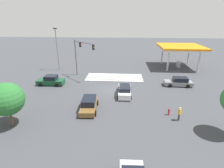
{
  "coord_description": "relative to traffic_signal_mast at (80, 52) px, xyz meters",
  "views": [
    {
      "loc": [
        -1.72,
        25.39,
        10.8
      ],
      "look_at": [
        0.0,
        0.0,
        1.09
      ],
      "focal_mm": 28.0,
      "sensor_mm": 36.0,
      "label": 1
    }
  ],
  "objects": [
    {
      "name": "pedestrian",
      "position": [
        -14.25,
        14.31,
        -4.03
      ],
      "size": [
        0.41,
        0.41,
        1.64
      ],
      "rotation": [
        0.0,
        0.0,
        -0.79
      ],
      "color": "#38383D",
      "rests_on": "ground_plane"
    },
    {
      "name": "car_1",
      "position": [
        4.34,
        4.42,
        -4.2
      ],
      "size": [
        4.47,
        2.2,
        1.65
      ],
      "rotation": [
        0.0,
        0.0,
        0.01
      ],
      "color": "#144728",
      "rests_on": "ground_plane"
    },
    {
      "name": "ground_plane",
      "position": [
        -6.23,
        6.23,
        -4.94
      ],
      "size": [
        155.38,
        155.38,
        0.0
      ],
      "primitive_type": "plane",
      "color": "#3D3F44"
    },
    {
      "name": "street_light_pole_a",
      "position": [
        6.02,
        -4.32,
        0.3
      ],
      "size": [
        0.8,
        0.36,
        8.85
      ],
      "color": "slate",
      "rests_on": "ground_plane"
    },
    {
      "name": "car_2",
      "position": [
        -17.25,
        3.51,
        -4.25
      ],
      "size": [
        4.59,
        2.1,
        1.51
      ],
      "rotation": [
        0.0,
        0.0,
        -0.04
      ],
      "color": "gray",
      "rests_on": "ground_plane"
    },
    {
      "name": "crosswalk_markings",
      "position": [
        -6.23,
        -0.35,
        -4.94
      ],
      "size": [
        10.78,
        4.4,
        0.01
      ],
      "rotation": [
        0.0,
        0.0,
        1.57
      ],
      "color": "silver",
      "rests_on": "ground_plane"
    },
    {
      "name": "gas_station_canopy",
      "position": [
        -20.58,
        -8.62,
        -0.5
      ],
      "size": [
        9.3,
        9.3,
        4.94
      ],
      "color": "silver",
      "rests_on": "ground_plane"
    },
    {
      "name": "traffic_signal_mast",
      "position": [
        0.0,
        0.0,
        0.0
      ],
      "size": [
        4.59,
        4.59,
        6.92
      ],
      "rotation": [
        0.0,
        0.0,
        2.36
      ],
      "color": "#47474C",
      "rests_on": "ground_plane"
    },
    {
      "name": "tree_corner_c",
      "position": [
        3.7,
        16.53,
        -1.84
      ],
      "size": [
        3.4,
        3.4,
        4.81
      ],
      "color": "brown",
      "rests_on": "ground_plane"
    },
    {
      "name": "fire_hydrant",
      "position": [
        -13.42,
        13.19,
        -4.51
      ],
      "size": [
        0.22,
        0.22,
        0.86
      ],
      "color": "red",
      "rests_on": "ground_plane"
    },
    {
      "name": "car_0",
      "position": [
        -3.79,
        12.54,
        -4.22
      ],
      "size": [
        2.24,
        4.52,
        1.54
      ],
      "rotation": [
        0.0,
        0.0,
        1.63
      ],
      "color": "brown",
      "rests_on": "ground_plane"
    },
    {
      "name": "car_3",
      "position": [
        -8.2,
        7.81,
        -4.23
      ],
      "size": [
        2.05,
        4.74,
        1.49
      ],
      "rotation": [
        0.0,
        0.0,
        -1.57
      ],
      "color": "silver",
      "rests_on": "ground_plane"
    }
  ]
}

